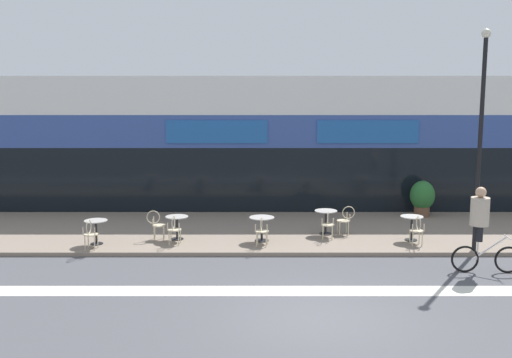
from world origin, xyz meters
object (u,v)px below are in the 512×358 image
(cafe_chair_3_side, at_px, (347,218))
(cyclist_0, at_px, (483,223))
(cafe_chair_4_near, at_px, (419,229))
(lamp_post, at_px, (482,127))
(bistro_table_0, at_px, (97,227))
(cafe_chair_2_near, at_px, (263,229))
(cafe_chair_1_side, at_px, (158,223))
(cafe_chair_3_near, at_px, (329,223))
(planter_pot, at_px, (424,197))
(cafe_chair_0_near, at_px, (91,232))
(bistro_table_3, at_px, (327,217))
(cafe_chair_1_near, at_px, (175,228))
(bistro_table_4, at_px, (413,223))
(bistro_table_2, at_px, (263,224))
(bistro_table_1, at_px, (178,223))

(cafe_chair_3_side, xyz_separation_m, cyclist_0, (2.92, -3.59, 0.68))
(cafe_chair_4_near, height_order, lamp_post, lamp_post)
(bistro_table_0, relative_size, cafe_chair_2_near, 0.80)
(cafe_chair_1_side, xyz_separation_m, cafe_chair_3_side, (5.87, 0.66, 0.00))
(cafe_chair_3_near, height_order, planter_pot, planter_pot)
(cafe_chair_3_side, relative_size, cyclist_0, 0.40)
(cafe_chair_0_near, height_order, cafe_chair_3_near, same)
(cafe_chair_2_near, bearing_deg, cafe_chair_4_near, -82.40)
(planter_pot, bearing_deg, bistro_table_3, -144.81)
(cafe_chair_2_near, height_order, cyclist_0, cyclist_0)
(cafe_chair_0_near, bearing_deg, cafe_chair_4_near, -83.92)
(bistro_table_0, height_order, cafe_chair_1_near, cafe_chair_1_near)
(bistro_table_4, height_order, planter_pot, planter_pot)
(bistro_table_0, bearing_deg, cafe_chair_0_near, -90.41)
(cafe_chair_3_side, relative_size, lamp_post, 0.15)
(bistro_table_2, xyz_separation_m, cafe_chair_4_near, (4.55, -0.56, -0.01))
(cafe_chair_1_near, distance_m, planter_pot, 9.28)
(cafe_chair_1_near, xyz_separation_m, cafe_chair_4_near, (7.15, -0.12, 0.00))
(bistro_table_0, distance_m, bistro_table_3, 7.05)
(cafe_chair_1_near, height_order, cyclist_0, cyclist_0)
(bistro_table_4, height_order, cafe_chair_2_near, cafe_chair_2_near)
(cafe_chair_3_near, bearing_deg, cafe_chair_1_near, 106.51)
(cafe_chair_1_side, relative_size, cafe_chair_4_near, 1.00)
(bistro_table_3, height_order, lamp_post, lamp_post)
(bistro_table_3, distance_m, cafe_chair_3_side, 0.63)
(cafe_chair_2_near, distance_m, planter_pot, 7.14)
(cafe_chair_1_side, height_order, cafe_chair_4_near, same)
(cafe_chair_0_near, xyz_separation_m, cafe_chair_1_near, (2.32, 0.56, 0.00))
(cafe_chair_1_side, xyz_separation_m, cafe_chair_4_near, (7.77, -0.74, 0.00))
(bistro_table_2, height_order, bistro_table_4, bistro_table_4)
(bistro_table_2, distance_m, cyclist_0, 6.26)
(bistro_table_3, xyz_separation_m, lamp_post, (4.05, -1.84, 2.97))
(bistro_table_0, xyz_separation_m, cafe_chair_3_near, (6.94, 0.58, 0.00))
(bistro_table_4, bearing_deg, bistro_table_0, -177.34)
(cafe_chair_2_near, bearing_deg, cafe_chair_1_near, 92.58)
(cafe_chair_3_side, distance_m, cyclist_0, 4.68)
(cafe_chair_3_near, bearing_deg, cyclist_0, -121.10)
(cafe_chair_3_near, distance_m, planter_pot, 5.02)
(bistro_table_1, xyz_separation_m, cyclist_0, (8.17, -2.93, 0.68))
(cafe_chair_4_near, bearing_deg, cyclist_0, -157.01)
(bistro_table_2, xyz_separation_m, cafe_chair_1_side, (-3.21, 0.18, -0.01))
(cyclist_0, bearing_deg, bistro_table_1, 163.52)
(cafe_chair_1_near, relative_size, lamp_post, 0.15)
(bistro_table_1, distance_m, bistro_table_2, 2.60)
(cafe_chair_0_near, distance_m, cyclist_0, 10.67)
(bistro_table_2, height_order, lamp_post, lamp_post)
(bistro_table_0, relative_size, cafe_chair_1_near, 0.80)
(bistro_table_2, relative_size, cafe_chair_0_near, 0.84)
(cafe_chair_1_side, distance_m, cafe_chair_3_near, 5.24)
(cafe_chair_3_near, relative_size, cyclist_0, 0.40)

